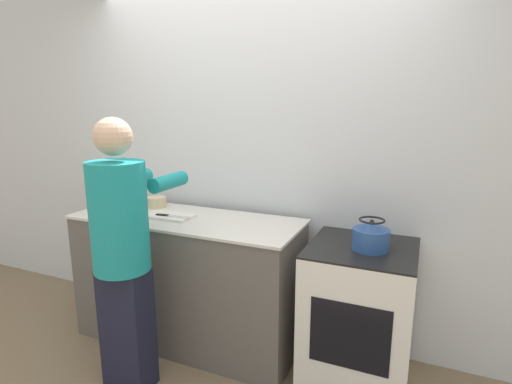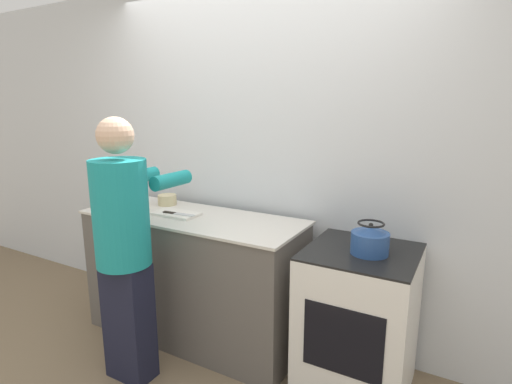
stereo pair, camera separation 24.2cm
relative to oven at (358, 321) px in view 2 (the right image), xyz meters
name	(u,v)px [view 2 (the right image)]	position (x,y,z in m)	size (l,w,h in m)	color
ground_plane	(212,371)	(-0.85, -0.31, -0.44)	(12.00, 12.00, 0.00)	#7A664C
wall_back	(262,160)	(-0.85, 0.38, 0.86)	(8.00, 0.05, 2.60)	silver
counter	(194,277)	(-1.21, -0.02, 0.02)	(1.63, 0.61, 0.93)	#5B5651
oven	(358,321)	(0.00, 0.00, 0.00)	(0.61, 0.62, 0.88)	silver
person	(125,243)	(-1.27, -0.58, 0.45)	(0.37, 0.60, 1.63)	black
cutting_board	(176,214)	(-1.31, -0.06, 0.49)	(0.33, 0.19, 0.02)	silver
knife	(178,214)	(-1.28, -0.08, 0.51)	(0.26, 0.05, 0.01)	silver
kettle	(370,241)	(0.05, -0.03, 0.52)	(0.21, 0.21, 0.18)	#284C8C
bowl_prep	(167,200)	(-1.57, 0.14, 0.52)	(0.14, 0.14, 0.08)	#C6B789
canister_jar	(136,197)	(-1.72, -0.04, 0.57)	(0.13, 0.13, 0.17)	tan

